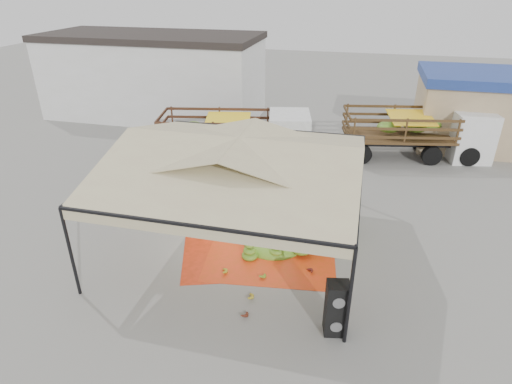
% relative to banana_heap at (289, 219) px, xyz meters
% --- Properties ---
extents(ground, '(90.00, 90.00, 0.00)m').
position_rel_banana_heap_xyz_m(ground, '(-1.61, -0.98, -0.58)').
color(ground, slate).
rests_on(ground, ground).
extents(canopy_tent, '(8.10, 8.10, 4.00)m').
position_rel_banana_heap_xyz_m(canopy_tent, '(-1.61, -0.98, 2.72)').
color(canopy_tent, black).
rests_on(canopy_tent, ground).
extents(building_white, '(14.30, 6.30, 5.40)m').
position_rel_banana_heap_xyz_m(building_white, '(-11.61, 13.02, 2.14)').
color(building_white, silver).
rests_on(building_white, ground).
extents(building_tan, '(6.30, 5.30, 4.10)m').
position_rel_banana_heap_xyz_m(building_tan, '(8.39, 12.02, 1.50)').
color(building_tan, tan).
rests_on(building_tan, ground).
extents(tarp_left, '(4.98, 4.86, 0.01)m').
position_rel_banana_heap_xyz_m(tarp_left, '(-1.51, -1.48, -0.57)').
color(tarp_left, red).
rests_on(tarp_left, ground).
extents(tarp_right, '(4.94, 5.13, 0.01)m').
position_rel_banana_heap_xyz_m(tarp_right, '(-0.41, -1.03, -0.57)').
color(tarp_right, red).
rests_on(tarp_right, ground).
extents(banana_heap, '(6.58, 6.00, 1.16)m').
position_rel_banana_heap_xyz_m(banana_heap, '(0.00, 0.00, 0.00)').
color(banana_heap, '#4B7618').
rests_on(banana_heap, ground).
extents(hand_yellow_a, '(0.54, 0.49, 0.20)m').
position_rel_banana_heap_xyz_m(hand_yellow_a, '(-1.68, -2.95, -0.48)').
color(hand_yellow_a, gold).
rests_on(hand_yellow_a, ground).
extents(hand_yellow_b, '(0.47, 0.39, 0.20)m').
position_rel_banana_heap_xyz_m(hand_yellow_b, '(-0.55, -3.93, -0.48)').
color(hand_yellow_b, '#AF8823').
rests_on(hand_yellow_b, ground).
extents(hand_red_a, '(0.47, 0.43, 0.18)m').
position_rel_banana_heap_xyz_m(hand_red_a, '(-0.49, -4.68, -0.49)').
color(hand_red_a, '#5D1B15').
rests_on(hand_red_a, ground).
extents(hand_red_b, '(0.49, 0.48, 0.17)m').
position_rel_banana_heap_xyz_m(hand_red_b, '(1.06, -2.25, -0.49)').
color(hand_red_b, '#511712').
rests_on(hand_red_b, ground).
extents(hand_green, '(0.49, 0.46, 0.18)m').
position_rel_banana_heap_xyz_m(hand_green, '(-0.39, -2.83, -0.49)').
color(hand_green, '#527919').
rests_on(hand_green, ground).
extents(hanging_bunches, '(1.74, 0.24, 0.20)m').
position_rel_banana_heap_xyz_m(hanging_bunches, '(-1.23, -1.23, 2.04)').
color(hanging_bunches, '#4A7D1A').
rests_on(hanging_bunches, ground).
extents(speaker_stack, '(0.68, 0.62, 1.63)m').
position_rel_banana_heap_xyz_m(speaker_stack, '(2.09, -4.68, 0.24)').
color(speaker_stack, black).
rests_on(speaker_stack, ground).
extents(banana_leaves, '(0.96, 1.36, 3.70)m').
position_rel_banana_heap_xyz_m(banana_leaves, '(-3.36, -0.14, -0.58)').
color(banana_leaves, '#3B721E').
rests_on(banana_leaves, ground).
extents(vendor, '(0.70, 0.49, 1.83)m').
position_rel_banana_heap_xyz_m(vendor, '(-2.68, 3.73, 0.34)').
color(vendor, gray).
rests_on(vendor, ground).
extents(truck_left, '(7.84, 3.99, 2.57)m').
position_rel_banana_heap_xyz_m(truck_left, '(-3.63, 6.36, 1.01)').
color(truck_left, '#4E2F1A').
rests_on(truck_left, ground).
extents(truck_right, '(7.74, 3.90, 2.54)m').
position_rel_banana_heap_xyz_m(truck_right, '(5.41, 9.26, 0.99)').
color(truck_right, '#53371B').
rests_on(truck_right, ground).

